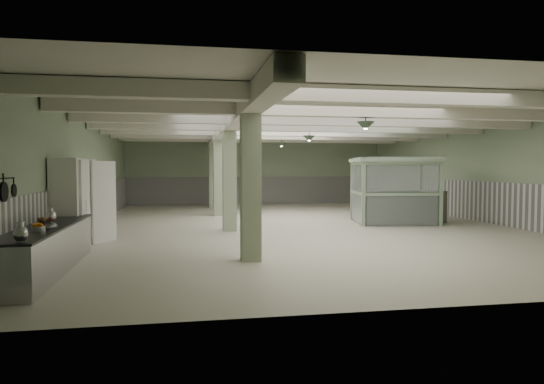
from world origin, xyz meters
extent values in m
plane|color=beige|center=(0.00, 0.00, 0.00)|extent=(20.00, 20.00, 0.00)
cube|color=white|center=(0.00, 0.00, 3.60)|extent=(14.00, 20.00, 0.02)
cube|color=#98AE8B|center=(0.00, 10.00, 1.80)|extent=(14.00, 0.02, 3.60)
cube|color=#98AE8B|center=(0.00, -10.00, 1.80)|extent=(14.00, 0.02, 3.60)
cube|color=#98AE8B|center=(-7.00, 0.00, 1.80)|extent=(0.02, 20.00, 3.60)
cube|color=#98AE8B|center=(7.00, 0.00, 1.80)|extent=(0.02, 20.00, 3.60)
cube|color=white|center=(-6.97, 0.00, 0.75)|extent=(0.05, 19.90, 1.50)
cube|color=white|center=(6.97, 0.00, 0.75)|extent=(0.05, 19.90, 1.50)
cube|color=white|center=(0.00, 9.97, 0.75)|extent=(13.90, 0.05, 1.50)
cube|color=silver|center=(-2.50, 0.00, 3.38)|extent=(0.45, 19.90, 0.40)
cube|color=silver|center=(0.00, -7.50, 3.42)|extent=(13.90, 0.35, 0.32)
cube|color=silver|center=(0.00, -5.00, 3.42)|extent=(13.90, 0.35, 0.32)
cube|color=silver|center=(0.00, -2.50, 3.42)|extent=(13.90, 0.35, 0.32)
cube|color=silver|center=(0.00, 0.00, 3.42)|extent=(13.90, 0.35, 0.32)
cube|color=silver|center=(0.00, 2.50, 3.42)|extent=(13.90, 0.35, 0.32)
cube|color=silver|center=(0.00, 5.00, 3.42)|extent=(13.90, 0.35, 0.32)
cube|color=silver|center=(0.00, 7.50, 3.42)|extent=(13.90, 0.35, 0.32)
cube|color=#9CAA89|center=(-2.50, -6.00, 1.80)|extent=(0.42, 0.42, 3.60)
cube|color=#9CAA89|center=(-2.50, -1.00, 1.80)|extent=(0.42, 0.42, 3.60)
cube|color=#9CAA89|center=(-2.50, 4.00, 1.80)|extent=(0.42, 0.42, 3.60)
cube|color=#9CAA89|center=(-2.50, 8.00, 1.80)|extent=(0.42, 0.42, 3.60)
cylinder|color=black|center=(-6.93, -7.60, 1.85)|extent=(0.02, 1.20, 0.02)
cone|color=#324333|center=(0.50, -5.00, 3.05)|extent=(0.44, 0.44, 0.22)
cone|color=#324333|center=(0.50, 0.50, 3.05)|extent=(0.44, 0.44, 0.22)
cone|color=#324333|center=(0.50, 5.50, 3.05)|extent=(0.44, 0.44, 0.22)
cube|color=#ACADB0|center=(-6.54, -6.49, 0.44)|extent=(0.77, 4.59, 0.88)
cube|color=black|center=(-6.54, -6.49, 0.89)|extent=(0.81, 4.63, 0.04)
cylinder|color=#B2B2B7|center=(-6.47, -7.28, 0.94)|extent=(0.30, 0.30, 0.08)
cylinder|color=black|center=(-6.88, -7.68, 1.63)|extent=(0.04, 0.34, 0.34)
cylinder|color=black|center=(-6.88, -7.19, 1.63)|extent=(0.03, 0.23, 0.23)
cube|color=white|center=(-6.65, -3.48, 1.15)|extent=(0.63, 2.51, 2.30)
cube|color=white|center=(-6.31, -4.05, 1.15)|extent=(0.06, 0.94, 2.20)
cube|color=white|center=(-6.19, -2.79, 1.15)|extent=(0.51, 0.85, 2.20)
cube|color=silver|center=(-6.27, -4.05, 1.15)|extent=(0.02, 0.05, 0.30)
cube|color=silver|center=(-6.27, -2.90, 1.15)|extent=(0.02, 0.05, 0.30)
cube|color=#8BA483|center=(2.12, -0.69, 1.11)|extent=(0.14, 0.14, 2.22)
cube|color=#8BA483|center=(2.50, 1.50, 1.11)|extent=(0.14, 0.14, 2.22)
cube|color=#8BA483|center=(4.74, -1.14, 1.11)|extent=(0.14, 0.14, 2.22)
cube|color=#8BA483|center=(5.12, 1.05, 1.11)|extent=(0.14, 0.14, 2.22)
cube|color=#8BA483|center=(3.62, 0.18, 2.28)|extent=(3.29, 2.93, 0.12)
cube|color=silver|center=(3.43, -0.91, 0.55)|extent=(2.44, 0.48, 1.05)
cube|color=silver|center=(3.43, -0.91, 1.78)|extent=(2.44, 0.48, 1.22)
cube|color=silver|center=(3.81, 1.27, 0.55)|extent=(2.44, 0.48, 1.05)
cube|color=silver|center=(3.81, 1.27, 1.78)|extent=(2.44, 0.48, 1.22)
cube|color=silver|center=(2.31, 0.41, 0.55)|extent=(0.40, 2.00, 1.05)
cube|color=silver|center=(2.31, 0.41, 1.78)|extent=(0.40, 2.00, 1.22)
cube|color=silver|center=(4.93, -0.05, 0.55)|extent=(0.40, 2.00, 1.05)
cube|color=silver|center=(4.93, -0.05, 1.78)|extent=(0.40, 2.00, 1.22)
cube|color=#58584A|center=(5.26, -0.02, 0.58)|extent=(0.51, 0.62, 1.17)
camera|label=1|loc=(-3.91, -16.40, 2.05)|focal=32.00mm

